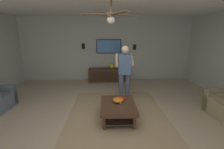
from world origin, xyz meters
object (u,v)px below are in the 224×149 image
Objects in this scene: remote_white at (120,102)px; vase_round at (112,66)px; wall_speaker_left at (135,47)px; book at (121,99)px; person_standing at (125,70)px; ceiling_fan at (111,16)px; tv at (109,46)px; remote_black at (121,99)px; coffee_table at (118,108)px; bowl at (118,100)px; media_console at (109,75)px; wall_speaker_right at (83,46)px.

vase_round is (2.98, 0.08, 0.25)m from remote_white.
book is at bearing 164.47° from wall_speaker_left.
person_standing is 1.39× the size of ceiling_fan.
tv reaches higher than book.
vase_round reaches higher than remote_black.
remote_black is 0.13× the size of ceiling_fan.
coffee_table is at bearing 167.74° from person_standing.
book reaches higher than remote_white.
book is at bearing 169.14° from person_standing.
ceiling_fan is (0.03, 0.16, 1.87)m from bowl.
wall_speaker_left is at bearing -15.97° from bowl.
remote_black is at bearing -24.74° from coffee_table.
remote_white is (-3.01, -0.19, 0.14)m from media_console.
person_standing is 1.77m from ceiling_fan.
remote_black is at bearing 4.70° from tv.
person_standing is at bearing -112.11° from remote_black.
tv is 3.32m from ceiling_fan.
ceiling_fan is at bearing -161.68° from wall_speaker_right.
person_standing reaches higher than remote_white.
wall_speaker_left is (3.10, -0.84, 1.01)m from remote_black.
media_console is (3.08, 0.15, -0.02)m from coffee_table.
vase_round is (1.92, 0.31, -0.27)m from person_standing.
book is at bearing -157.23° from wall_speaker_right.
bowl is at bearing 46.43° from remote_black.
tv is 0.87× the size of ceiling_fan.
bowl is 3.52m from wall_speaker_left.
tv reaches higher than wall_speaker_left.
bowl is at bearing 3.02° from media_console.
vase_round is at bearing 0.78° from bowl.
bowl is at bearing -179.22° from vase_round.
coffee_table is 2.04m from ceiling_fan.
book is at bearing -177.68° from vase_round.
ceiling_fan is (-2.94, 0.12, 1.66)m from vase_round.
remote_white is 0.68× the size of wall_speaker_left.
wall_speaker_left is (0.25, -1.09, 1.14)m from media_console.
bowl reaches higher than book.
remote_black is at bearing -32.23° from bowl.
wall_speaker_right reaches higher than remote_white.
person_standing is 1.97m from vase_round.
book is (-3.08, -0.23, -1.03)m from tv.
bowl reaches higher than remote_white.
book is (0.18, -0.04, 0.01)m from remote_white.
person_standing is 1.18m from bowl.
person_standing is 2.36m from wall_speaker_left.
wall_speaker_right is at bearing -90.70° from tv.
coffee_table is 0.28m from book.
wall_speaker_left is 3.52m from ceiling_fan.
remote_white is at bearing 3.70° from media_console.
bowl is (0.07, -0.01, 0.16)m from coffee_table.
coffee_table is at bearing 164.24° from wall_speaker_left.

